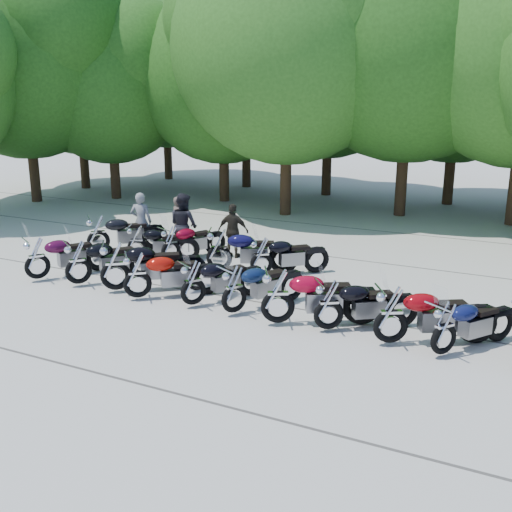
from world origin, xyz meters
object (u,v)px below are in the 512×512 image
at_px(motorcycle_0, 37,257).
at_px(motorcycle_5, 234,288).
at_px(motorcycle_12, 137,241).
at_px(rider_0, 141,221).
at_px(motorcycle_1, 78,261).
at_px(motorcycle_11, 98,233).
at_px(motorcycle_6, 278,294).
at_px(rider_3, 179,222).
at_px(rider_1, 184,225).
at_px(motorcycle_4, 193,282).
at_px(motorcycle_8, 391,313).
at_px(motorcycle_13, 171,243).
at_px(motorcycle_14, 219,248).
at_px(motorcycle_2, 115,265).
at_px(motorcycle_9, 445,327).
at_px(rider_2, 233,231).
at_px(motorcycle_3, 137,274).
at_px(motorcycle_7, 329,303).
at_px(motorcycle_15, 261,255).

xyz_separation_m(motorcycle_0, motorcycle_5, (5.67, 0.11, -0.02)).
bearing_deg(motorcycle_5, motorcycle_12, -1.84).
height_order(motorcycle_0, rider_0, rider_0).
xyz_separation_m(motorcycle_1, motorcycle_11, (-1.63, 2.61, 0.01)).
xyz_separation_m(motorcycle_6, rider_3, (-5.52, 4.66, 0.11)).
distance_m(motorcycle_1, rider_1, 3.70).
distance_m(motorcycle_4, motorcycle_8, 4.51).
bearing_deg(motorcycle_13, rider_3, -38.89).
relative_size(motorcycle_6, motorcycle_12, 1.19).
xyz_separation_m(motorcycle_0, motorcycle_14, (3.79, 2.72, 0.04)).
bearing_deg(motorcycle_8, motorcycle_14, 31.86).
relative_size(motorcycle_2, motorcycle_9, 1.20).
xyz_separation_m(motorcycle_1, motorcycle_2, (1.15, 0.01, 0.06)).
distance_m(motorcycle_1, rider_2, 4.64).
xyz_separation_m(motorcycle_2, motorcycle_6, (4.38, -0.19, -0.02)).
xyz_separation_m(motorcycle_1, motorcycle_5, (4.43, -0.03, -0.03)).
height_order(motorcycle_3, rider_2, rider_2).
bearing_deg(motorcycle_7, rider_0, 27.19).
bearing_deg(motorcycle_2, motorcycle_0, 55.93).
bearing_deg(motorcycle_15, motorcycle_6, 169.17).
distance_m(motorcycle_1, motorcycle_6, 5.54).
bearing_deg(motorcycle_15, motorcycle_11, 48.34).
relative_size(motorcycle_0, rider_2, 1.42).
distance_m(motorcycle_1, motorcycle_4, 3.37).
bearing_deg(rider_0, motorcycle_5, 125.38).
bearing_deg(motorcycle_2, motorcycle_7, -128.25).
bearing_deg(motorcycle_1, motorcycle_12, -51.06).
relative_size(motorcycle_7, motorcycle_15, 1.01).
bearing_deg(rider_2, motorcycle_8, 135.72).
relative_size(motorcycle_0, motorcycle_14, 0.95).
xyz_separation_m(motorcycle_2, motorcycle_13, (-0.28, 2.74, -0.11)).
xyz_separation_m(motorcycle_11, motorcycle_15, (5.37, 0.09, -0.06)).
bearing_deg(motorcycle_14, rider_1, 35.26).
distance_m(motorcycle_3, motorcycle_13, 3.14).
bearing_deg(motorcycle_0, motorcycle_3, -151.58).
distance_m(motorcycle_6, rider_0, 7.40).
bearing_deg(rider_0, rider_2, 169.60).
height_order(motorcycle_14, rider_3, rider_3).
xyz_separation_m(motorcycle_1, rider_3, (0.02, 4.48, 0.15)).
bearing_deg(rider_2, motorcycle_11, 13.96).
relative_size(motorcycle_4, motorcycle_8, 0.91).
xyz_separation_m(motorcycle_1, motorcycle_9, (8.87, -0.21, -0.06)).
height_order(motorcycle_7, motorcycle_12, motorcycle_7).
bearing_deg(motorcycle_14, motorcycle_7, -147.47).
xyz_separation_m(motorcycle_9, rider_1, (-8.10, 3.81, 0.35)).
distance_m(motorcycle_0, rider_1, 4.26).
bearing_deg(motorcycle_2, motorcycle_4, -128.43).
bearing_deg(motorcycle_8, motorcycle_5, 57.00).
height_order(motorcycle_9, motorcycle_14, motorcycle_14).
bearing_deg(motorcycle_3, motorcycle_12, -4.16).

